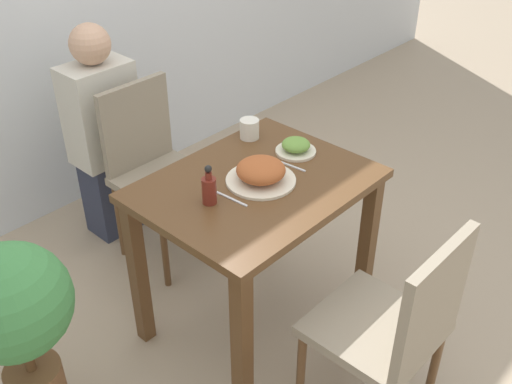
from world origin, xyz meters
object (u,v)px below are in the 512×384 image
(chair_near, at_px, (396,325))
(drink_cup, at_px, (249,129))
(food_plate, at_px, (261,172))
(side_plate, at_px, (296,147))
(person_figure, at_px, (104,136))
(chair_far, at_px, (154,163))
(sauce_bottle, at_px, (209,189))
(potted_plant_left, at_px, (16,316))

(chair_near, xyz_separation_m, drink_cup, (0.32, 0.99, 0.29))
(food_plate, bearing_deg, side_plate, 9.72)
(side_plate, distance_m, person_figure, 1.11)
(chair_far, bearing_deg, person_figure, 98.87)
(chair_near, bearing_deg, sauce_bottle, -77.99)
(chair_near, height_order, chair_far, same)
(chair_near, bearing_deg, side_plate, -115.30)
(chair_near, bearing_deg, food_plate, -96.51)
(person_figure, bearing_deg, potted_plant_left, -139.44)
(sauce_bottle, xyz_separation_m, person_figure, (0.24, 1.06, -0.25))
(drink_cup, height_order, sauce_bottle, sauce_bottle)
(potted_plant_left, bearing_deg, drink_cup, 0.23)
(chair_near, bearing_deg, potted_plant_left, -48.33)
(drink_cup, distance_m, sauce_bottle, 0.53)
(chair_near, height_order, drink_cup, chair_near)
(food_plate, height_order, person_figure, person_figure)
(chair_far, distance_m, sauce_bottle, 0.84)
(person_figure, bearing_deg, chair_near, -92.64)
(chair_far, relative_size, side_plate, 5.25)
(potted_plant_left, bearing_deg, person_figure, 40.56)
(chair_near, distance_m, side_plate, 0.87)
(chair_far, bearing_deg, chair_near, -95.22)
(chair_far, distance_m, drink_cup, 0.60)
(person_figure, bearing_deg, side_plate, -75.52)
(chair_near, distance_m, drink_cup, 1.08)
(person_figure, bearing_deg, chair_far, -81.13)
(drink_cup, xyz_separation_m, sauce_bottle, (-0.48, -0.24, 0.02))
(food_plate, distance_m, person_figure, 1.12)
(sauce_bottle, height_order, potted_plant_left, sauce_bottle)
(side_plate, bearing_deg, chair_far, 106.96)
(sauce_bottle, bearing_deg, chair_far, 68.04)
(food_plate, height_order, drink_cup, food_plate)
(chair_near, xyz_separation_m, person_figure, (0.08, 1.80, 0.06))
(food_plate, xyz_separation_m, person_figure, (0.00, 1.10, -0.23))
(sauce_bottle, bearing_deg, potted_plant_left, 161.66)
(sauce_bottle, distance_m, person_figure, 1.11)
(chair_near, height_order, side_plate, chair_near)
(food_plate, bearing_deg, drink_cup, 50.11)
(chair_far, height_order, sauce_bottle, sauce_bottle)
(chair_near, xyz_separation_m, side_plate, (0.35, 0.75, 0.28))
(sauce_bottle, relative_size, person_figure, 0.14)
(side_plate, relative_size, sauce_bottle, 1.08)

